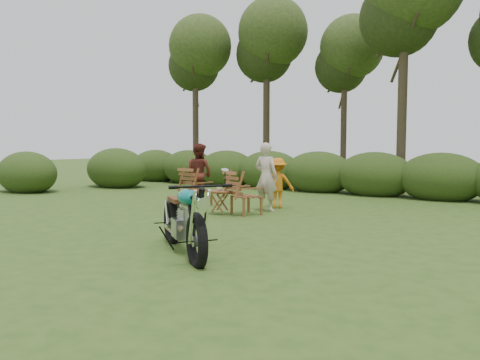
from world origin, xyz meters
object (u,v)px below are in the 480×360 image
Objects in this scene: lawn_chair_left at (198,205)px; side_table at (220,203)px; cup at (220,188)px; adult_a at (266,211)px; lawn_chair_right at (246,214)px; motorcycle at (183,252)px; adult_b at (199,203)px; child at (278,208)px.

lawn_chair_left is 1.81× the size of side_table.
cup is 1.35m from adult_a.
lawn_chair_right is at bearing 29.71° from cup.
adult_a reaches higher than lawn_chair_right.
lawn_chair_left is (-3.40, 4.21, 0.00)m from motorcycle.
lawn_chair_right is at bearing 157.82° from adult_b.
lawn_chair_right is at bearing 82.18° from adult_a.
cup is (-0.04, 0.05, 0.33)m from side_table.
adult_b reaches higher than lawn_chair_right.
motorcycle is at bearing 128.25° from adult_b.
motorcycle reaches higher than child.
side_table is at bearing 43.47° from child.
lawn_chair_left is at bearing -7.96° from child.
adult_b reaches higher than motorcycle.
lawn_chair_left is 2.05m from adult_a.
child is (0.54, 1.70, -0.60)m from cup.
lawn_chair_right is 2.05m from lawn_chair_left.
side_table is 1.83m from child.
lawn_chair_left is at bearing 126.56° from adult_b.
adult_a is at bearing 65.59° from child.
side_table is (1.48, -0.92, 0.28)m from lawn_chair_left.
child reaches higher than side_table.
adult_a is 2.29m from adult_b.
motorcycle is at bearing 75.12° from child.
motorcycle is 2.28× the size of lawn_chair_left.
adult_b is (-2.22, 0.88, 0.00)m from lawn_chair_right.
adult_b is (-2.29, 0.14, 0.00)m from adult_a.
lawn_chair_left is at bearing 162.67° from motorcycle.
lawn_chair_left is at bearing 7.03° from lawn_chair_right.
side_table is at bearing 60.16° from adult_a.
side_table reaches higher than lawn_chair_right.
adult_a reaches higher than cup.
adult_b is 2.27m from child.
adult_a reaches higher than child.
adult_b is at bearing -17.80° from child.
motorcycle is 1.38× the size of adult_b.
cup is at bearing 41.66° from child.
lawn_chair_left is 2.14m from child.
adult_b is (-3.64, 4.53, 0.00)m from motorcycle.
adult_b is at bearing 162.54° from motorcycle.
adult_b is at bearing -47.80° from lawn_chair_left.
lawn_chair_left is 0.60× the size of adult_b.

